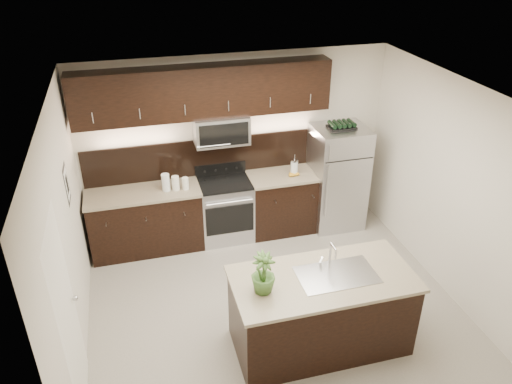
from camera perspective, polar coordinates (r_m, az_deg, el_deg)
ground at (r=6.44m, az=2.03°, el=-12.77°), size 4.50×4.50×0.00m
room_walls at (r=5.41m, az=1.32°, el=0.32°), size 4.52×4.02×2.71m
counter_run at (r=7.42m, az=-5.08°, el=-2.21°), size 3.51×0.65×0.94m
upper_fixtures at (r=6.86m, az=-5.69°, el=10.50°), size 3.49×0.40×1.66m
island at (r=5.70m, az=7.41°, el=-13.33°), size 1.96×0.96×0.94m
sink_faucet at (r=5.45m, az=9.18°, el=-9.15°), size 0.84×0.50×0.28m
refrigerator at (r=7.72m, az=9.26°, el=1.65°), size 0.78×0.70×1.61m
wine_rack at (r=7.38m, az=9.77°, el=7.53°), size 0.40×0.25×0.10m
plant at (r=5.04m, az=0.81°, el=-9.28°), size 0.33×0.33×0.45m
canisters at (r=7.03m, az=-9.45°, el=1.03°), size 0.37×0.14×0.25m
french_press at (r=7.37m, az=4.39°, el=2.82°), size 0.11×0.11×0.32m
bananas at (r=7.37m, az=3.97°, el=2.03°), size 0.18×0.15×0.05m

